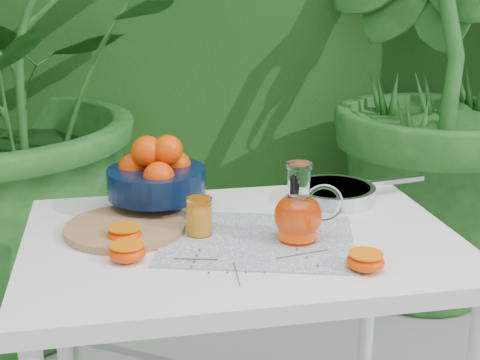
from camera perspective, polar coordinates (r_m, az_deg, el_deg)
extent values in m
imported|color=#1D531C|center=(2.87, 15.24, 8.50)|extent=(2.19, 2.19, 1.84)
cube|color=white|center=(1.57, 0.14, -5.46)|extent=(1.00, 0.70, 0.04)
cylinder|color=white|center=(1.99, -14.80, -12.89)|extent=(0.04, 0.04, 0.71)
cylinder|color=white|center=(2.11, 10.83, -10.72)|extent=(0.04, 0.04, 0.71)
cube|color=#0D1D49|center=(1.53, 1.54, -5.12)|extent=(0.51, 0.44, 0.00)
cylinder|color=#A27949|center=(1.60, -9.76, -4.07)|extent=(0.31, 0.31, 0.02)
cylinder|color=black|center=(1.73, -7.06, -1.89)|extent=(0.09, 0.09, 0.04)
cylinder|color=black|center=(1.71, -7.13, -0.16)|extent=(0.26, 0.26, 0.07)
sphere|color=#F02D02|center=(1.73, -9.09, 0.96)|extent=(0.08, 0.08, 0.08)
sphere|color=#F02D02|center=(1.74, -5.47, 1.20)|extent=(0.08, 0.08, 0.08)
sphere|color=#F02D02|center=(1.65, -6.95, 0.22)|extent=(0.08, 0.08, 0.08)
sphere|color=#F02D02|center=(1.77, -7.39, 1.40)|extent=(0.08, 0.08, 0.08)
sphere|color=#F02D02|center=(1.69, -7.92, 2.43)|extent=(0.08, 0.08, 0.08)
sphere|color=#F02D02|center=(1.68, -6.19, 2.57)|extent=(0.08, 0.08, 0.08)
cylinder|color=white|center=(1.53, 4.92, -4.93)|extent=(0.11, 0.11, 0.01)
ellipsoid|color=white|center=(1.51, 4.97, -3.07)|extent=(0.13, 0.13, 0.10)
cylinder|color=white|center=(1.49, 5.05, -0.16)|extent=(0.06, 0.06, 0.07)
cylinder|color=white|center=(1.48, 5.09, 1.24)|extent=(0.07, 0.07, 0.01)
torus|color=white|center=(1.50, 7.17, -1.93)|extent=(0.09, 0.03, 0.09)
cylinder|color=#E43905|center=(1.52, 4.96, -3.48)|extent=(0.11, 0.11, 0.08)
cylinder|color=white|center=(1.55, -3.48, -3.10)|extent=(0.06, 0.06, 0.09)
cylinder|color=orange|center=(1.55, -3.48, -3.34)|extent=(0.06, 0.06, 0.07)
cylinder|color=orange|center=(1.53, -3.50, -2.05)|extent=(0.05, 0.05, 0.00)
cylinder|color=silver|center=(1.80, 7.97, -1.15)|extent=(0.26, 0.26, 0.04)
cylinder|color=silver|center=(1.79, 8.00, -0.64)|extent=(0.22, 0.22, 0.01)
cube|color=silver|center=(1.89, 13.21, -0.05)|extent=(0.17, 0.05, 0.01)
ellipsoid|color=#F02D02|center=(1.45, -9.58, -6.13)|extent=(0.09, 0.09, 0.04)
cylinder|color=orange|center=(1.44, -9.61, -5.48)|extent=(0.08, 0.08, 0.00)
ellipsoid|color=#F02D02|center=(1.54, -9.82, -4.64)|extent=(0.09, 0.09, 0.04)
cylinder|color=orange|center=(1.53, -9.85, -4.02)|extent=(0.08, 0.08, 0.00)
ellipsoid|color=#F02D02|center=(1.41, 10.65, -6.87)|extent=(0.09, 0.09, 0.04)
cylinder|color=orange|center=(1.40, 10.70, -6.21)|extent=(0.08, 0.08, 0.00)
cylinder|color=brown|center=(1.36, -0.28, -7.99)|extent=(0.01, 0.11, 0.00)
sphere|color=#446133|center=(1.36, -2.69, -7.91)|extent=(0.01, 0.01, 0.01)
sphere|color=#446133|center=(1.36, -1.08, -7.90)|extent=(0.01, 0.01, 0.01)
sphere|color=#446133|center=(1.36, 0.52, -7.88)|extent=(0.01, 0.01, 0.01)
sphere|color=#446133|center=(1.36, 2.12, -7.86)|extent=(0.01, 0.01, 0.01)
cylinder|color=brown|center=(1.46, 5.32, -6.30)|extent=(0.12, 0.03, 0.00)
sphere|color=#446133|center=(1.51, 4.07, -5.25)|extent=(0.01, 0.01, 0.01)
sphere|color=#446133|center=(1.47, 4.89, -5.88)|extent=(0.01, 0.01, 0.01)
sphere|color=#446133|center=(1.44, 5.76, -6.54)|extent=(0.01, 0.01, 0.01)
sphere|color=#446133|center=(1.40, 6.67, -7.24)|extent=(0.01, 0.01, 0.01)
cylinder|color=brown|center=(1.43, -3.82, -6.74)|extent=(0.09, 0.03, 0.00)
sphere|color=#446133|center=(1.39, -4.19, -7.38)|extent=(0.01, 0.01, 0.01)
sphere|color=#446133|center=(1.41, -3.94, -6.89)|extent=(0.01, 0.01, 0.01)
sphere|color=#446133|center=(1.44, -3.70, -6.42)|extent=(0.01, 0.01, 0.01)
sphere|color=#446133|center=(1.47, -3.46, -5.96)|extent=(0.01, 0.01, 0.01)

